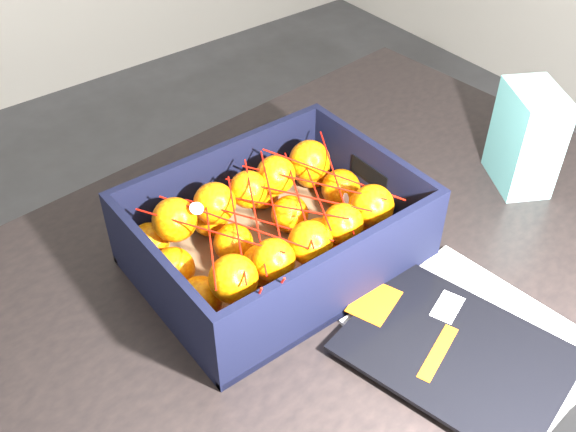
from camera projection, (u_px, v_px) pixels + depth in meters
ground at (276, 369)px, 1.78m from camera, size 3.50×3.50×0.00m
table at (321, 295)px, 1.10m from camera, size 1.26×0.90×0.75m
magazine_stack at (468, 345)px, 0.89m from camera, size 0.31×0.33×0.02m
produce_crate at (276, 240)px, 1.00m from camera, size 0.40×0.30×0.13m
clementine_heap at (278, 229)px, 0.99m from camera, size 0.38×0.28×0.12m
mesh_net at (274, 210)px, 0.95m from camera, size 0.33×0.26×0.09m
retail_carton at (526, 138)px, 1.12m from camera, size 0.13×0.14×0.18m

